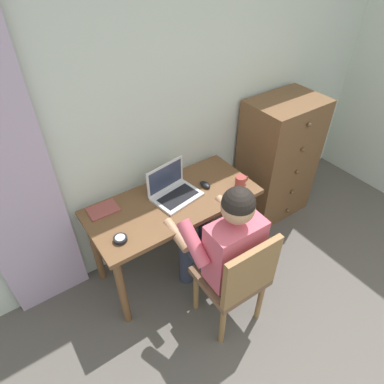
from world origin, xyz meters
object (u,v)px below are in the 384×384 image
at_px(computer_mouse, 205,185).
at_px(desk, 174,211).
at_px(person_seated, 222,242).
at_px(desk_clock, 120,239).
at_px(coffee_mug, 241,182).
at_px(dresser, 277,159).
at_px(chair, 237,278).
at_px(notebook_pad, 103,210).
at_px(laptop, 173,190).

bearing_deg(computer_mouse, desk, 172.74).
bearing_deg(person_seated, desk_clock, 147.58).
bearing_deg(desk, person_seated, -82.43).
distance_m(computer_mouse, coffee_mug, 0.27).
xyz_separation_m(dresser, person_seated, (-1.13, -0.57, 0.10)).
bearing_deg(dresser, computer_mouse, -175.03).
relative_size(chair, notebook_pad, 4.25).
bearing_deg(person_seated, laptop, 93.42).
relative_size(chair, coffee_mug, 7.44).
distance_m(computer_mouse, notebook_pad, 0.78).
bearing_deg(person_seated, computer_mouse, 65.27).
bearing_deg(laptop, coffee_mug, -23.67).
distance_m(desk, chair, 0.69).
bearing_deg(computer_mouse, person_seated, -121.51).
distance_m(dresser, desk_clock, 1.71).
bearing_deg(desk_clock, person_seated, -32.42).
height_order(person_seated, coffee_mug, person_seated).
height_order(computer_mouse, desk_clock, computer_mouse).
bearing_deg(laptop, chair, -87.73).
bearing_deg(notebook_pad, person_seated, -50.78).
distance_m(laptop, computer_mouse, 0.27).
relative_size(desk, computer_mouse, 12.77).
distance_m(dresser, computer_mouse, 0.92).
bearing_deg(laptop, dresser, 1.29).
height_order(desk, computer_mouse, computer_mouse).
bearing_deg(notebook_pad, chair, -57.29).
relative_size(desk, coffee_mug, 10.64).
bearing_deg(person_seated, dresser, 26.68).
height_order(chair, desk_clock, chair).
xyz_separation_m(chair, coffee_mug, (0.45, 0.52, 0.28)).
distance_m(dresser, chair, 1.37).
xyz_separation_m(desk, coffee_mug, (0.51, -0.16, 0.16)).
height_order(person_seated, desk_clock, person_seated).
xyz_separation_m(dresser, desk_clock, (-1.69, -0.22, 0.16)).
distance_m(laptop, desk_clock, 0.56).
bearing_deg(notebook_pad, laptop, -14.50).
relative_size(desk, laptop, 3.39).
height_order(chair, notebook_pad, chair).
bearing_deg(coffee_mug, laptop, 156.33).
bearing_deg(notebook_pad, desk, -21.02).
relative_size(laptop, coffee_mug, 3.14).
xyz_separation_m(desk, chair, (0.06, -0.68, -0.12)).
bearing_deg(chair, desk, 95.23).
bearing_deg(person_seated, coffee_mug, 36.77).
bearing_deg(desk, notebook_pad, 157.53).
distance_m(person_seated, desk_clock, 0.66).
height_order(person_seated, notebook_pad, person_seated).
height_order(desk, desk_clock, desk_clock).
xyz_separation_m(dresser, coffee_mug, (-0.69, -0.24, 0.19)).
relative_size(desk, desk_clock, 14.18).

